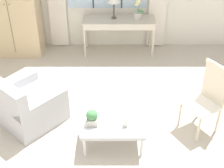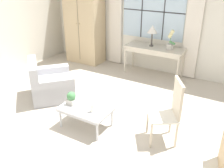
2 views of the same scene
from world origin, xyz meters
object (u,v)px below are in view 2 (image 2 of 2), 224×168
Objects in this scene: armoire at (84,20)px; coffee_table at (86,110)px; console_table at (154,50)px; table_lamp at (152,30)px; side_chair_wooden at (170,109)px; accent_chair_wooden at (212,159)px; potted_plant_small at (71,98)px; potted_orchid at (170,42)px; armchair_upholstered at (50,85)px; pillar_candle at (92,108)px.

armoire is 2.74× the size of coffee_table.
table_lamp reaches higher than console_table.
side_chair_wooden is 1.10m from accent_chair_wooden.
accent_chair_wooden reaches higher than potted_plant_small.
table_lamp is (-0.10, 0.04, 0.49)m from console_table.
console_table is 3.73m from accent_chair_wooden.
potted_orchid is at bearing 74.25° from potted_plant_small.
armoire is 2.46m from armchair_upholstered.
potted_plant_small is (-0.30, -2.79, -0.65)m from table_lamp.
side_chair_wooden is (2.62, -0.17, 0.30)m from armchair_upholstered.
table_lamp reaches higher than side_chair_wooden.
coffee_table is at bearing 4.61° from potted_plant_small.
table_lamp is 3.22× the size of pillar_candle.
accent_chair_wooden is at bearing -46.33° from side_chair_wooden.
pillar_candle is (1.47, -0.58, 0.18)m from armchair_upholstered.
armchair_upholstered reaches higher than coffee_table.
table_lamp is at bearing 158.82° from console_table.
potted_plant_small is 0.45m from pillar_candle.
console_table is 0.50m from table_lamp.
coffee_table is 0.32m from potted_plant_small.
coffee_table is at bearing -100.35° from potted_orchid.
potted_plant_small is at bearing -58.41° from armoire.
armchair_upholstered is 1.21× the size of side_chair_wooden.
console_table is 2.66m from side_chair_wooden.
armoire is at bearing 106.78° from armchair_upholstered.
console_table reaches higher than coffee_table.
pillar_candle is (2.14, -2.77, -0.73)m from armoire.
potted_plant_small reaches higher than coffee_table.
armoire is 3.46m from coffee_table.
potted_orchid reaches higher than accent_chair_wooden.
armoire is 2.48m from potted_orchid.
potted_orchid is at bearing 109.08° from side_chair_wooden.
armoire is 2.27× the size of side_chair_wooden.
accent_chair_wooden is (4.05, -3.16, -0.62)m from armoire.
armchair_upholstered is at bearing 158.50° from pillar_candle.
side_chair_wooden is at bearing 19.53° from pillar_candle.
potted_plant_small is 1.41× the size of pillar_candle.
armchair_upholstered is at bearing -122.91° from console_table.
console_table is 1.17× the size of armchair_upholstered.
table_lamp is 2.80m from side_chair_wooden.
coffee_table is 5.29× the size of pillar_candle.
pillar_candle is at bearing -21.50° from armchair_upholstered.
armoire reaches higher than coffee_table.
potted_orchid is at bearing 79.65° from coffee_table.
coffee_table is at bearing -54.15° from armoire.
table_lamp is at bearing 1.39° from armoire.
coffee_table is at bearing 167.94° from accent_chair_wooden.
table_lamp is 2.28× the size of potted_plant_small.
pillar_candle is at bearing -4.25° from potted_plant_small.
armchair_upholstered is 1.59m from pillar_candle.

